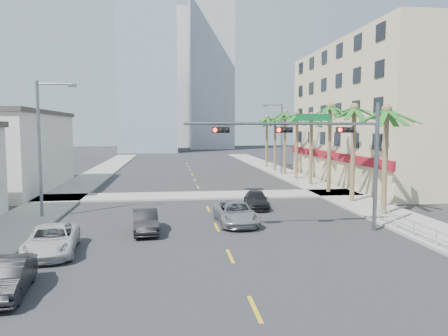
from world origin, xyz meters
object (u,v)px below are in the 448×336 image
car_parked_mid (7,278)px  car_parked_far (52,240)px  traffic_signal_mast (323,144)px  car_lane_left (145,221)px  car_lane_right (256,200)px  car_lane_center (236,213)px

car_parked_mid → car_parked_far: 5.18m
traffic_signal_mast → car_parked_mid: 16.87m
car_lane_left → car_lane_right: 10.32m
car_parked_far → car_lane_right: bearing=35.2°
traffic_signal_mast → car_lane_center: 6.87m
car_parked_mid → car_lane_right: size_ratio=0.93×
car_parked_far → car_lane_right: (11.94, 10.51, -0.05)m
car_lane_center → car_parked_far: bearing=-152.8°
car_lane_left → car_lane_center: 5.67m
car_lane_center → car_lane_right: size_ratio=1.17×
car_parked_mid → car_lane_right: bearing=46.5°
car_parked_mid → car_lane_right: 19.84m
car_parked_mid → car_lane_center: 14.36m
car_parked_mid → car_parked_far: car_parked_far is taller
traffic_signal_mast → car_parked_mid: traffic_signal_mast is taller
traffic_signal_mast → car_lane_right: bearing=105.4°
traffic_signal_mast → car_parked_mid: size_ratio=2.82×
traffic_signal_mast → car_lane_center: bearing=148.5°
traffic_signal_mast → car_parked_far: 15.01m
traffic_signal_mast → car_parked_mid: (-14.34, -7.70, -4.41)m
car_lane_left → car_lane_right: size_ratio=0.93×
car_parked_far → car_lane_right: car_parked_far is taller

